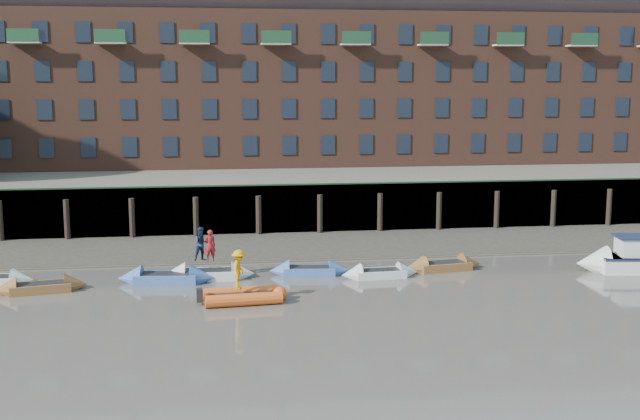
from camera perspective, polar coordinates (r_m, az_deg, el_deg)
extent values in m
plane|color=#5E5750|center=(31.34, 1.71, -9.36)|extent=(220.00, 220.00, 0.00)
cube|color=#3D382F|center=(48.58, -1.75, -2.61)|extent=(110.00, 8.00, 0.50)
cube|color=#4C4336|center=(45.28, -1.31, -3.49)|extent=(110.00, 1.60, 0.10)
cube|color=#2D2A26|center=(52.60, -2.26, 0.08)|extent=(110.00, 0.80, 3.20)
cylinder|color=black|center=(53.41, -21.79, -0.77)|extent=(0.36, 0.36, 2.60)
cylinder|color=black|center=(52.57, -17.56, -0.69)|extent=(0.36, 0.36, 2.60)
cylinder|color=black|center=(52.03, -13.22, -0.60)|extent=(0.36, 0.36, 2.60)
cylinder|color=black|center=(51.79, -8.81, -0.51)|extent=(0.36, 0.36, 2.60)
cylinder|color=black|center=(51.86, -4.39, -0.41)|extent=(0.36, 0.36, 2.60)
cylinder|color=black|center=(52.23, -0.01, -0.31)|extent=(0.36, 0.36, 2.60)
cylinder|color=black|center=(52.91, 4.29, -0.22)|extent=(0.36, 0.36, 2.60)
cylinder|color=black|center=(53.87, 8.46, -0.12)|extent=(0.36, 0.36, 2.60)
cylinder|color=black|center=(55.11, 12.45, -0.03)|extent=(0.36, 0.36, 2.60)
cylinder|color=black|center=(56.61, 16.26, 0.06)|extent=(0.36, 0.36, 2.60)
cylinder|color=black|center=(58.34, 19.85, 0.14)|extent=(0.36, 0.36, 2.60)
cube|color=#264C2D|center=(52.06, -2.24, 1.82)|extent=(110.00, 0.06, 0.10)
cube|color=#5E594D|center=(66.01, -3.38, 1.95)|extent=(110.00, 28.00, 3.20)
cube|color=brown|center=(66.47, -3.51, 8.57)|extent=(80.00, 10.00, 12.00)
cube|color=black|center=(63.30, -21.54, 4.10)|extent=(1.10, 0.12, 1.50)
cube|color=black|center=(62.65, -18.87, 4.20)|extent=(1.10, 0.12, 1.50)
cube|color=black|center=(62.14, -16.14, 4.30)|extent=(1.10, 0.12, 1.50)
cube|color=black|center=(61.77, -13.38, 4.39)|extent=(1.10, 0.12, 1.50)
cube|color=black|center=(61.55, -10.60, 4.46)|extent=(1.10, 0.12, 1.50)
cube|color=black|center=(61.47, -7.80, 4.53)|extent=(1.10, 0.12, 1.50)
cube|color=black|center=(61.54, -4.99, 4.58)|extent=(1.10, 0.12, 1.50)
cube|color=black|center=(61.75, -2.20, 4.63)|extent=(1.10, 0.12, 1.50)
cube|color=black|center=(62.11, 0.56, 4.66)|extent=(1.10, 0.12, 1.50)
cube|color=black|center=(62.61, 3.29, 4.68)|extent=(1.10, 0.12, 1.50)
cube|color=black|center=(63.25, 5.97, 4.70)|extent=(1.10, 0.12, 1.50)
cube|color=black|center=(64.02, 8.59, 4.70)|extent=(1.10, 0.12, 1.50)
cube|color=black|center=(64.92, 11.14, 4.69)|extent=(1.10, 0.12, 1.50)
cube|color=black|center=(65.95, 13.61, 4.67)|extent=(1.10, 0.12, 1.50)
cube|color=black|center=(67.09, 16.01, 4.65)|extent=(1.10, 0.12, 1.50)
cube|color=black|center=(68.35, 18.32, 4.62)|extent=(1.10, 0.12, 1.50)
cube|color=black|center=(69.72, 20.55, 4.58)|extent=(1.10, 0.12, 1.50)
cube|color=black|center=(63.14, -21.69, 6.63)|extent=(1.10, 0.12, 1.50)
cube|color=black|center=(62.49, -19.00, 6.76)|extent=(1.10, 0.12, 1.50)
cube|color=black|center=(61.98, -16.26, 6.88)|extent=(1.10, 0.12, 1.50)
cube|color=black|center=(61.61, -13.48, 6.98)|extent=(1.10, 0.12, 1.50)
cube|color=black|center=(61.39, -10.68, 7.07)|extent=(1.10, 0.12, 1.50)
cube|color=black|center=(61.31, -7.85, 7.14)|extent=(1.10, 0.12, 1.50)
cube|color=black|center=(61.37, -5.03, 7.19)|extent=(1.10, 0.12, 1.50)
cube|color=black|center=(61.59, -2.22, 7.23)|extent=(1.10, 0.12, 1.50)
cube|color=black|center=(61.95, 0.57, 7.24)|extent=(1.10, 0.12, 1.50)
cube|color=black|center=(62.45, 3.31, 7.25)|extent=(1.10, 0.12, 1.50)
cube|color=black|center=(63.09, 6.01, 7.23)|extent=(1.10, 0.12, 1.50)
cube|color=black|center=(63.86, 8.65, 7.20)|extent=(1.10, 0.12, 1.50)
cube|color=black|center=(64.77, 11.22, 7.16)|extent=(1.10, 0.12, 1.50)
cube|color=black|center=(65.80, 13.71, 7.10)|extent=(1.10, 0.12, 1.50)
cube|color=black|center=(66.94, 16.12, 7.04)|extent=(1.10, 0.12, 1.50)
cube|color=black|center=(68.20, 18.44, 6.96)|extent=(1.10, 0.12, 1.50)
cube|color=black|center=(69.57, 20.68, 6.88)|extent=(1.10, 0.12, 1.50)
cube|color=black|center=(62.45, -19.14, 9.33)|extent=(1.10, 0.12, 1.50)
cube|color=black|center=(61.94, -16.38, 9.46)|extent=(1.10, 0.12, 1.50)
cube|color=black|center=(61.57, -13.58, 9.58)|extent=(1.10, 0.12, 1.50)
cube|color=black|center=(61.35, -10.75, 9.68)|extent=(1.10, 0.12, 1.50)
cube|color=black|center=(61.27, -7.91, 9.75)|extent=(1.10, 0.12, 1.50)
cube|color=black|center=(61.34, -5.07, 9.80)|extent=(1.10, 0.12, 1.50)
cube|color=black|center=(61.55, -2.24, 9.83)|extent=(1.10, 0.12, 1.50)
cube|color=black|center=(61.91, 0.57, 9.83)|extent=(1.10, 0.12, 1.50)
cube|color=black|center=(62.41, 3.34, 9.82)|extent=(1.10, 0.12, 1.50)
cube|color=black|center=(63.05, 6.05, 9.77)|extent=(1.10, 0.12, 1.50)
cube|color=black|center=(63.83, 8.71, 9.71)|extent=(1.10, 0.12, 1.50)
cube|color=black|center=(64.73, 11.29, 9.63)|extent=(1.10, 0.12, 1.50)
cube|color=black|center=(65.76, 13.80, 9.54)|extent=(1.10, 0.12, 1.50)
cube|color=black|center=(66.91, 16.23, 9.43)|extent=(1.10, 0.12, 1.50)
cube|color=black|center=(68.17, 18.57, 9.31)|extent=(1.10, 0.12, 1.50)
cube|color=black|center=(69.54, 20.81, 9.18)|extent=(1.10, 0.12, 1.50)
cube|color=black|center=(62.54, -19.28, 11.89)|extent=(1.10, 0.12, 1.50)
cube|color=black|center=(62.03, -16.50, 12.05)|extent=(1.10, 0.12, 1.50)
cube|color=black|center=(61.66, -13.68, 12.18)|extent=(1.10, 0.12, 1.50)
cube|color=black|center=(61.44, -10.84, 12.29)|extent=(1.10, 0.12, 1.50)
cube|color=black|center=(61.36, -7.97, 12.37)|extent=(1.10, 0.12, 1.50)
cube|color=black|center=(61.43, -5.11, 12.42)|extent=(1.10, 0.12, 1.50)
cube|color=black|center=(61.64, -2.25, 12.43)|extent=(1.10, 0.12, 1.50)
cube|color=black|center=(62.00, 0.57, 12.42)|extent=(1.10, 0.12, 1.50)
cube|color=black|center=(62.50, 3.36, 12.38)|extent=(1.10, 0.12, 1.50)
cube|color=black|center=(63.14, 6.10, 12.32)|extent=(1.10, 0.12, 1.50)
cube|color=black|center=(63.91, 8.77, 12.22)|extent=(1.10, 0.12, 1.50)
cube|color=black|center=(64.82, 11.37, 12.11)|extent=(1.10, 0.12, 1.50)
cube|color=black|center=(65.84, 13.90, 11.98)|extent=(1.10, 0.12, 1.50)
cube|color=black|center=(66.99, 16.34, 11.82)|extent=(1.10, 0.12, 1.50)
cube|color=black|center=(68.25, 18.69, 11.66)|extent=(1.10, 0.12, 1.50)
cube|color=black|center=(69.62, 20.95, 11.48)|extent=(1.10, 0.12, 1.50)
cone|color=silver|center=(42.35, -20.36, -4.69)|extent=(1.13, 1.28, 1.21)
cube|color=brown|center=(40.55, -19.25, -5.23)|extent=(2.95, 1.76, 0.43)
cone|color=brown|center=(40.56, -16.97, -5.11)|extent=(1.29, 1.43, 1.24)
cone|color=brown|center=(40.60, -21.52, -5.34)|extent=(1.29, 1.43, 1.24)
cube|color=black|center=(40.50, -19.26, -4.96)|extent=(2.43, 1.37, 0.06)
cube|color=#4166AF|center=(40.73, -10.88, -4.77)|extent=(3.19, 1.68, 0.48)
cone|color=#4166AF|center=(40.49, -8.37, -4.78)|extent=(1.32, 1.50, 1.39)
cone|color=#4166AF|center=(41.04, -13.36, -4.75)|extent=(1.32, 1.50, 1.39)
cube|color=black|center=(40.68, -10.89, -4.47)|extent=(2.65, 1.28, 0.06)
cube|color=silver|center=(41.12, -7.93, -4.56)|extent=(3.01, 1.42, 0.47)
cone|color=silver|center=(41.10, -5.50, -4.52)|extent=(1.19, 1.37, 1.34)
cone|color=silver|center=(41.21, -10.35, -4.60)|extent=(1.19, 1.37, 1.34)
cube|color=black|center=(41.07, -7.94, -4.27)|extent=(2.51, 1.07, 0.06)
cube|color=#4166AF|center=(41.63, -0.77, -4.34)|extent=(2.76, 1.46, 0.41)
cone|color=#4166AF|center=(41.69, 1.37, -4.32)|extent=(1.15, 1.30, 1.20)
cone|color=#4166AF|center=(41.63, -2.90, -4.35)|extent=(1.15, 1.30, 1.20)
cube|color=black|center=(41.59, -0.77, -4.09)|extent=(2.29, 1.12, 0.06)
cube|color=silver|center=(41.18, 4.27, -4.52)|extent=(2.64, 1.33, 0.40)
cone|color=silver|center=(41.60, 6.27, -4.41)|extent=(1.08, 1.23, 1.16)
cone|color=silver|center=(40.80, 2.24, -4.63)|extent=(1.08, 1.23, 1.16)
cube|color=black|center=(41.14, 4.27, -4.28)|extent=(2.20, 1.01, 0.06)
cube|color=brown|center=(43.08, 8.75, -3.96)|extent=(3.00, 1.74, 0.44)
cone|color=brown|center=(43.82, 10.69, -3.79)|extent=(1.30, 1.44, 1.27)
cone|color=brown|center=(42.39, 6.75, -4.14)|extent=(1.30, 1.44, 1.27)
cube|color=black|center=(43.03, 8.76, -3.70)|extent=(2.48, 1.35, 0.06)
cylinder|color=#DE561B|center=(37.31, -5.67, -5.87)|extent=(3.49, 0.88, 0.57)
cylinder|color=#DE561B|center=(36.16, -5.43, -6.36)|extent=(3.49, 0.88, 0.57)
sphere|color=#DE561B|center=(36.98, -2.88, -5.98)|extent=(0.66, 0.66, 0.66)
cube|color=black|center=(36.74, -5.55, -6.11)|extent=(2.96, 1.24, 0.20)
cone|color=silver|center=(44.63, 18.74, -3.61)|extent=(1.87, 2.13, 1.92)
cube|color=silver|center=(45.24, 21.66, -2.43)|extent=(2.20, 1.71, 0.96)
cube|color=#19233F|center=(45.15, 21.70, -1.77)|extent=(2.51, 1.94, 0.10)
imported|color=maroon|center=(40.86, -7.83, -2.52)|extent=(0.66, 0.51, 1.62)
imported|color=#19233F|center=(41.02, -8.41, -2.40)|extent=(1.02, 0.91, 1.74)
imported|color=orange|center=(36.48, -5.78, -4.22)|extent=(0.92, 1.30, 1.82)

